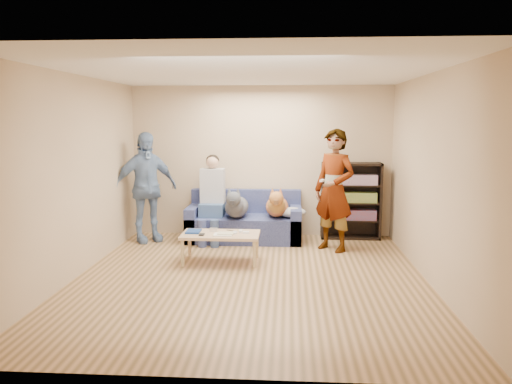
# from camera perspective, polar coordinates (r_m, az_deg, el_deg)

# --- Properties ---
(ground) EXTENTS (5.00, 5.00, 0.00)m
(ground) POSITION_cam_1_polar(r_m,az_deg,el_deg) (6.50, -0.70, -9.87)
(ground) COLOR brown
(ground) RESTS_ON ground
(ceiling) EXTENTS (5.00, 5.00, 0.00)m
(ceiling) POSITION_cam_1_polar(r_m,az_deg,el_deg) (6.20, -0.75, 13.61)
(ceiling) COLOR white
(ceiling) RESTS_ON ground
(wall_back) EXTENTS (4.50, 0.00, 4.50)m
(wall_back) POSITION_cam_1_polar(r_m,az_deg,el_deg) (8.70, 0.56, 3.52)
(wall_back) COLOR tan
(wall_back) RESTS_ON ground
(wall_front) EXTENTS (4.50, 0.00, 4.50)m
(wall_front) POSITION_cam_1_polar(r_m,az_deg,el_deg) (3.76, -3.70, -2.88)
(wall_front) COLOR tan
(wall_front) RESTS_ON ground
(wall_left) EXTENTS (0.00, 5.00, 5.00)m
(wall_left) POSITION_cam_1_polar(r_m,az_deg,el_deg) (6.77, -20.07, 1.64)
(wall_left) COLOR tan
(wall_left) RESTS_ON ground
(wall_right) EXTENTS (0.00, 5.00, 5.00)m
(wall_right) POSITION_cam_1_polar(r_m,az_deg,el_deg) (6.45, 19.65, 1.34)
(wall_right) COLOR tan
(wall_right) RESTS_ON ground
(blanket) EXTENTS (0.46, 0.39, 0.16)m
(blanket) POSITION_cam_1_polar(r_m,az_deg,el_deg) (8.23, 4.17, -2.33)
(blanket) COLOR #A4A4A8
(blanket) RESTS_ON sofa
(person_standing_right) EXTENTS (0.82, 0.79, 1.89)m
(person_standing_right) POSITION_cam_1_polar(r_m,az_deg,el_deg) (7.76, 8.93, 0.19)
(person_standing_right) COLOR gray
(person_standing_right) RESTS_ON ground
(person_standing_left) EXTENTS (1.13, 0.98, 1.83)m
(person_standing_left) POSITION_cam_1_polar(r_m,az_deg,el_deg) (8.44, -12.52, 0.53)
(person_standing_left) COLOR #7991C2
(person_standing_left) RESTS_ON ground
(held_controller) EXTENTS (0.08, 0.13, 0.03)m
(held_controller) POSITION_cam_1_polar(r_m,az_deg,el_deg) (7.53, 7.57, 1.31)
(held_controller) COLOR white
(held_controller) RESTS_ON person_standing_right
(notebook_blue) EXTENTS (0.20, 0.26, 0.03)m
(notebook_blue) POSITION_cam_1_polar(r_m,az_deg,el_deg) (7.24, -7.17, -4.48)
(notebook_blue) COLOR navy
(notebook_blue) RESTS_ON coffee_table
(papers) EXTENTS (0.26, 0.20, 0.02)m
(papers) POSITION_cam_1_polar(r_m,az_deg,el_deg) (7.02, -3.78, -4.87)
(papers) COLOR white
(papers) RESTS_ON coffee_table
(magazine) EXTENTS (0.22, 0.17, 0.01)m
(magazine) POSITION_cam_1_polar(r_m,az_deg,el_deg) (7.03, -3.51, -4.74)
(magazine) COLOR beige
(magazine) RESTS_ON coffee_table
(camera_silver) EXTENTS (0.11, 0.06, 0.05)m
(camera_silver) POSITION_cam_1_polar(r_m,az_deg,el_deg) (7.25, -4.88, -4.32)
(camera_silver) COLOR silver
(camera_silver) RESTS_ON coffee_table
(controller_a) EXTENTS (0.04, 0.13, 0.03)m
(controller_a) POSITION_cam_1_polar(r_m,az_deg,el_deg) (7.19, -1.74, -4.49)
(controller_a) COLOR white
(controller_a) RESTS_ON coffee_table
(controller_b) EXTENTS (0.09, 0.06, 0.03)m
(controller_b) POSITION_cam_1_polar(r_m,az_deg,el_deg) (7.10, -1.16, -4.64)
(controller_b) COLOR white
(controller_b) RESTS_ON coffee_table
(headphone_cup_a) EXTENTS (0.07, 0.07, 0.02)m
(headphone_cup_a) POSITION_cam_1_polar(r_m,az_deg,el_deg) (7.08, -2.48, -4.73)
(headphone_cup_a) COLOR silver
(headphone_cup_a) RESTS_ON coffee_table
(headphone_cup_b) EXTENTS (0.07, 0.07, 0.02)m
(headphone_cup_b) POSITION_cam_1_polar(r_m,az_deg,el_deg) (7.16, -2.41, -4.59)
(headphone_cup_b) COLOR silver
(headphone_cup_b) RESTS_ON coffee_table
(pen_orange) EXTENTS (0.13, 0.06, 0.01)m
(pen_orange) POSITION_cam_1_polar(r_m,az_deg,el_deg) (6.97, -4.41, -5.00)
(pen_orange) COLOR orange
(pen_orange) RESTS_ON coffee_table
(pen_black) EXTENTS (0.13, 0.08, 0.01)m
(pen_black) POSITION_cam_1_polar(r_m,az_deg,el_deg) (7.29, -2.94, -4.41)
(pen_black) COLOR black
(pen_black) RESTS_ON coffee_table
(wallet) EXTENTS (0.07, 0.12, 0.02)m
(wallet) POSITION_cam_1_polar(r_m,az_deg,el_deg) (7.05, -6.22, -4.86)
(wallet) COLOR black
(wallet) RESTS_ON coffee_table
(sofa) EXTENTS (1.90, 0.85, 0.82)m
(sofa) POSITION_cam_1_polar(r_m,az_deg,el_deg) (8.47, -1.29, -3.59)
(sofa) COLOR #515B93
(sofa) RESTS_ON ground
(person_seated) EXTENTS (0.40, 0.73, 1.47)m
(person_seated) POSITION_cam_1_polar(r_m,az_deg,el_deg) (8.32, -5.06, -0.39)
(person_seated) COLOR #3F568B
(person_seated) RESTS_ON sofa
(dog_gray) EXTENTS (0.39, 1.24, 0.56)m
(dog_gray) POSITION_cam_1_polar(r_m,az_deg,el_deg) (8.16, -2.28, -1.59)
(dog_gray) COLOR #51535B
(dog_gray) RESTS_ON sofa
(dog_tan) EXTENTS (0.37, 1.15, 0.54)m
(dog_tan) POSITION_cam_1_polar(r_m,az_deg,el_deg) (8.24, 2.40, -1.54)
(dog_tan) COLOR #C7653C
(dog_tan) RESTS_ON sofa
(coffee_table) EXTENTS (1.10, 0.60, 0.42)m
(coffee_table) POSITION_cam_1_polar(r_m,az_deg,el_deg) (7.14, -4.07, -5.10)
(coffee_table) COLOR tan
(coffee_table) RESTS_ON ground
(bookshelf) EXTENTS (1.00, 0.34, 1.30)m
(bookshelf) POSITION_cam_1_polar(r_m,az_deg,el_deg) (8.66, 10.79, -0.79)
(bookshelf) COLOR black
(bookshelf) RESTS_ON ground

